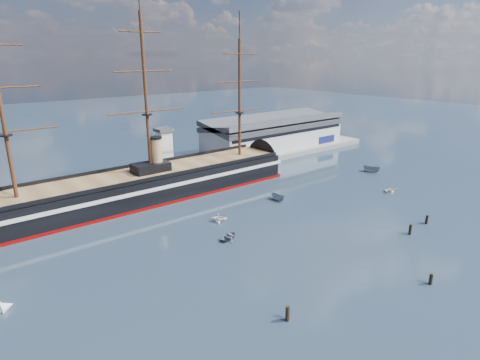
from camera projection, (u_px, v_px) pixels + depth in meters
ground at (218, 211)px, 105.31m from camera, size 600.00×600.00×0.00m
quay at (180, 174)px, 138.06m from camera, size 180.00×18.00×2.00m
warehouse at (274, 133)px, 167.33m from camera, size 63.00×21.00×11.60m
quay_tower at (165, 151)px, 128.73m from camera, size 5.00×5.00×15.00m
warship at (140, 187)px, 111.65m from camera, size 112.88×16.29×53.94m
motorboat_b at (229, 239)px, 89.37m from camera, size 2.42×3.43×1.49m
motorboat_c at (278, 200)px, 112.70m from camera, size 5.86×2.30×2.32m
motorboat_d at (219, 222)px, 98.33m from camera, size 6.49×6.48×2.35m
motorboat_e at (391, 192)px, 119.76m from camera, size 1.77×3.17×1.40m
motorboat_f at (371, 172)px, 139.79m from camera, size 7.32×4.45×2.75m
piling_near_left at (287, 321)px, 61.82m from camera, size 0.64×0.64×3.27m
piling_near_mid at (430, 284)px, 71.60m from camera, size 0.64×0.64×2.81m
piling_near_right at (410, 234)px, 91.40m from camera, size 0.64×0.64×3.23m
piling_far_right at (426, 224)px, 97.18m from camera, size 0.64×0.64×2.95m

